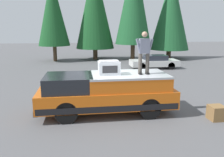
% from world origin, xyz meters
% --- Properties ---
extents(ground_plane, '(90.00, 90.00, 0.00)m').
position_xyz_m(ground_plane, '(0.00, 0.00, 0.00)').
color(ground_plane, '#565659').
extents(pickup_truck, '(2.01, 5.54, 1.65)m').
position_xyz_m(pickup_truck, '(-0.13, 0.30, 0.87)').
color(pickup_truck, orange).
rests_on(pickup_truck, ground).
extents(compressor_unit, '(0.65, 0.84, 0.56)m').
position_xyz_m(compressor_unit, '(-0.19, 0.21, 1.93)').
color(compressor_unit, silver).
rests_on(compressor_unit, pickup_truck).
extents(person_on_truck_bed, '(0.29, 0.72, 1.69)m').
position_xyz_m(person_on_truck_bed, '(-0.31, -1.18, 2.55)').
color(person_on_truck_bed, '#423D38').
rests_on(person_on_truck_bed, pickup_truck).
extents(parked_car_white, '(1.64, 4.10, 1.16)m').
position_xyz_m(parked_car_white, '(9.92, -5.03, 0.58)').
color(parked_car_white, white).
rests_on(parked_car_white, ground).
extents(wooden_crate, '(0.56, 0.56, 0.56)m').
position_xyz_m(wooden_crate, '(-1.45, -3.81, 0.28)').
color(wooden_crate, olive).
rests_on(wooden_crate, ground).
extents(conifer_far_left, '(4.29, 4.29, 9.26)m').
position_xyz_m(conifer_far_left, '(15.90, -8.66, 5.15)').
color(conifer_far_left, '#4C3826').
rests_on(conifer_far_left, ground).
extents(conifer_center_left, '(4.16, 4.16, 10.19)m').
position_xyz_m(conifer_center_left, '(16.54, -0.37, 5.70)').
color(conifer_center_left, '#4C3826').
rests_on(conifer_center_left, ground).
extents(conifer_center_right, '(3.25, 3.25, 8.64)m').
position_xyz_m(conifer_center_right, '(15.76, 3.94, 5.12)').
color(conifer_center_right, '#4C3826').
rests_on(conifer_center_right, ground).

